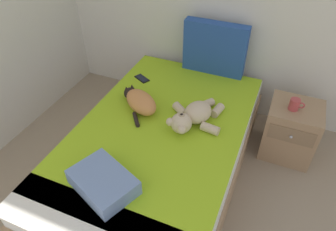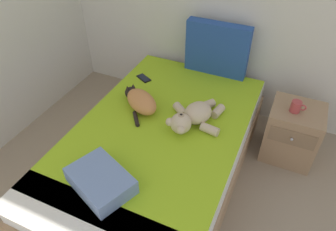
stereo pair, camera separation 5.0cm
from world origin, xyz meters
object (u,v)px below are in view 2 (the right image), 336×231
(cell_phone, at_px, (144,78))
(nightstand, at_px, (292,133))
(teddy_bear, at_px, (193,116))
(bed, at_px, (159,151))
(mug, at_px, (296,107))
(cat, at_px, (140,101))
(patterned_cushion, at_px, (217,49))
(throw_pillow, at_px, (101,181))

(cell_phone, distance_m, nightstand, 1.40)
(teddy_bear, relative_size, nightstand, 1.05)
(bed, relative_size, mug, 17.33)
(cat, xyz_separation_m, nightstand, (1.20, 0.46, -0.29))
(patterned_cushion, height_order, nightstand, patterned_cushion)
(mug, bearing_deg, bed, -146.25)
(cat, relative_size, mug, 3.37)
(teddy_bear, height_order, cell_phone, teddy_bear)
(patterned_cushion, height_order, throw_pillow, patterned_cushion)
(nightstand, bearing_deg, cell_phone, -177.37)
(patterned_cushion, xyz_separation_m, cat, (-0.38, -0.78, -0.17))
(throw_pillow, bearing_deg, teddy_bear, 68.82)
(throw_pillow, bearing_deg, mug, 50.71)
(teddy_bear, bearing_deg, patterned_cushion, 95.53)
(patterned_cushion, bearing_deg, throw_pillow, -98.26)
(cat, distance_m, mug, 1.24)
(mug, bearing_deg, cat, -159.81)
(patterned_cushion, height_order, cell_phone, patterned_cushion)
(bed, relative_size, teddy_bear, 3.94)
(bed, relative_size, throw_pillow, 5.20)
(cat, distance_m, cell_phone, 0.44)
(patterned_cushion, xyz_separation_m, throw_pillow, (-0.23, -1.59, -0.19))
(patterned_cushion, bearing_deg, cell_phone, -145.92)
(cell_phone, bearing_deg, teddy_bear, -32.52)
(patterned_cushion, height_order, mug, patterned_cushion)
(cell_phone, relative_size, throw_pillow, 0.41)
(nightstand, relative_size, mug, 4.20)
(cell_phone, bearing_deg, throw_pillow, -74.38)
(mug, bearing_deg, patterned_cushion, 155.38)
(bed, relative_size, cat, 5.14)
(bed, relative_size, cell_phone, 12.64)
(cat, height_order, nightstand, cat)
(teddy_bear, height_order, mug, teddy_bear)
(bed, bearing_deg, patterned_cushion, 82.05)
(bed, height_order, cell_phone, cell_phone)
(patterned_cushion, relative_size, mug, 4.83)
(teddy_bear, distance_m, mug, 0.83)
(bed, xyz_separation_m, teddy_bear, (0.21, 0.17, 0.31))
(patterned_cushion, bearing_deg, bed, -97.95)
(nightstand, height_order, mug, mug)
(cat, distance_m, throw_pillow, 0.82)
(teddy_bear, bearing_deg, bed, -141.07)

